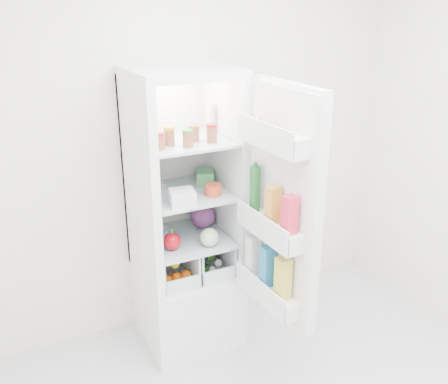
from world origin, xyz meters
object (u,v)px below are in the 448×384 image
red_cabbage (203,216)px  mushroom_bowl (158,233)px  refrigerator (183,245)px  fridge_door (279,210)px

red_cabbage → mushroom_bowl: size_ratio=1.23×
red_cabbage → mushroom_bowl: 0.32m
refrigerator → mushroom_bowl: (-0.17, 0.01, 0.11)m
mushroom_bowl → refrigerator: bearing=-3.8°
mushroom_bowl → red_cabbage: bearing=3.2°
red_cabbage → mushroom_bowl: (-0.32, -0.02, -0.05)m
red_cabbage → mushroom_bowl: red_cabbage is taller
fridge_door → refrigerator: bearing=24.2°
refrigerator → fridge_door: size_ratio=1.38×
red_cabbage → fridge_door: (0.15, -0.67, 0.26)m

